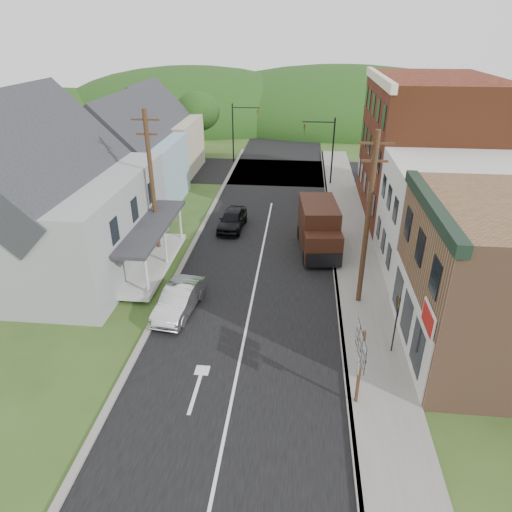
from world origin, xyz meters
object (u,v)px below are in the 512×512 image
(delivery_van, at_px, (319,228))
(route_sign_cluster, at_px, (360,357))
(silver_sedan, at_px, (179,300))
(dark_sedan, at_px, (232,219))
(warning_sign, at_px, (396,316))

(delivery_van, xyz_separation_m, route_sign_cluster, (1.17, -13.42, 0.72))
(silver_sedan, relative_size, dark_sedan, 1.02)
(delivery_van, bearing_deg, dark_sedan, 147.88)
(silver_sedan, distance_m, warning_sign, 10.52)
(dark_sedan, height_order, delivery_van, delivery_van)
(dark_sedan, distance_m, delivery_van, 6.79)
(route_sign_cluster, bearing_deg, warning_sign, 56.70)
(route_sign_cluster, bearing_deg, silver_sedan, 142.89)
(dark_sedan, bearing_deg, silver_sedan, -92.12)
(silver_sedan, xyz_separation_m, dark_sedan, (1.10, 10.86, 0.01))
(dark_sedan, bearing_deg, route_sign_cluster, -62.65)
(silver_sedan, bearing_deg, route_sign_cluster, -26.34)
(delivery_van, bearing_deg, route_sign_cluster, -90.82)
(route_sign_cluster, distance_m, warning_sign, 3.78)
(delivery_van, height_order, warning_sign, delivery_van)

